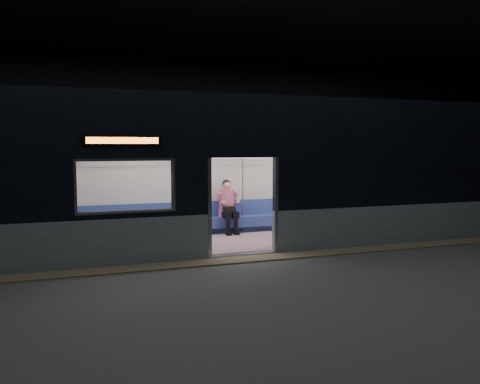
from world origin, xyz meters
TOP-DOWN VIEW (x-y plane):
  - station_floor at (0.00, 0.00)m, footprint 24.00×14.00m
  - station_envelope at (0.00, 0.00)m, footprint 24.00×14.00m
  - tactile_strip at (0.00, 0.55)m, footprint 22.80×0.50m
  - metro_car at (-0.00, 2.54)m, footprint 18.00×3.04m
  - passenger at (0.50, 3.55)m, footprint 0.43×0.71m
  - handbag at (0.46, 3.32)m, footprint 0.31×0.28m
  - transit_map at (4.59, 3.85)m, footprint 0.97×0.03m

SIDE VIEW (x-z plane):
  - station_floor at x=0.00m, z-range -0.01..0.00m
  - tactile_strip at x=0.00m, z-range 0.00..0.03m
  - handbag at x=0.46m, z-range 0.61..0.75m
  - passenger at x=0.50m, z-range 0.11..1.49m
  - transit_map at x=4.59m, z-range 1.15..1.78m
  - metro_car at x=0.00m, z-range 0.17..3.52m
  - station_envelope at x=0.00m, z-range 1.16..6.16m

